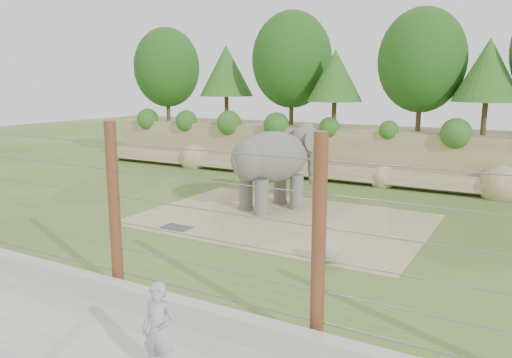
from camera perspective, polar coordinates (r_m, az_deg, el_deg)
The scene contains 10 objects.
ground at distance 15.69m, azimuth -3.65°, elevation -6.95°, with size 90.00×90.00×0.00m, color #426023.
back_embankment at distance 26.28m, azimuth 12.92°, elevation 8.80°, with size 30.00×5.52×8.77m.
dirt_patch at distance 17.94m, azimuth 2.98°, elevation -4.62°, with size 10.00×7.00×0.02m, color tan.
drain_grate at distance 17.06m, azimuth -9.04°, elevation -5.48°, with size 1.00×0.60×0.03m, color #262628.
elephant at distance 19.03m, azimuth 1.78°, elevation 1.14°, with size 1.67×3.91×3.16m, color #67615B, non-canonical shape.
stone_ball at distance 13.77m, azimuth 8.16°, elevation -8.09°, with size 0.66×0.66×0.66m, color gray.
retaining_wall at distance 12.02m, azimuth -17.17°, elevation -11.90°, with size 26.00×0.35×0.50m, color #9D9B91.
walkway at distance 10.99m, azimuth -24.99°, elevation -16.09°, with size 26.00×4.00×0.01m, color #9D9B91.
barrier_fence at distance 11.80m, azimuth -15.88°, elevation -3.29°, with size 20.26×0.26×4.00m.
zookeeper at distance 8.65m, azimuth -11.07°, elevation -16.69°, with size 0.60×0.39×1.64m, color #AFB5B8.
Camera 1 is at (8.25, -12.45, 4.81)m, focal length 35.00 mm.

